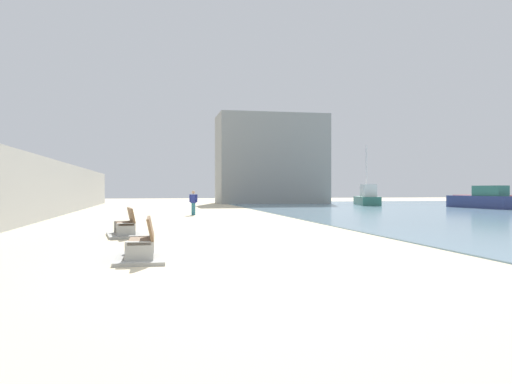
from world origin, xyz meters
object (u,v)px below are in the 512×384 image
at_px(bench_far, 125,230).
at_px(boat_mid_bay, 367,197).
at_px(bench_near, 142,250).
at_px(boat_distant, 483,200).
at_px(person_walking, 193,201).
at_px(boat_nearest, 483,197).

bearing_deg(bench_far, boat_mid_bay, 53.59).
distance_m(bench_near, boat_distant, 37.25).
bearing_deg(person_walking, bench_far, -103.59).
bearing_deg(boat_distant, boat_nearest, 54.81).
distance_m(bench_near, person_walking, 20.05).
bearing_deg(bench_far, boat_distant, 35.64).
height_order(bench_near, boat_mid_bay, boat_mid_bay).
height_order(bench_near, bench_far, same).
relative_size(bench_far, boat_mid_bay, 0.35).
bearing_deg(boat_mid_bay, bench_far, -126.41).
height_order(bench_near, person_walking, person_walking).
height_order(bench_near, boat_distant, boat_distant).
bearing_deg(boat_distant, bench_far, -144.36).
bearing_deg(boat_distant, bench_near, -136.13).
distance_m(bench_near, boat_mid_bay, 40.69).
relative_size(person_walking, boat_nearest, 0.21).
xyz_separation_m(person_walking, boat_distant, (24.21, 5.95, -0.13)).
height_order(boat_nearest, boat_distant, boat_nearest).
height_order(bench_far, boat_mid_bay, boat_mid_bay).
bearing_deg(bench_near, person_walking, 82.44).
bearing_deg(person_walking, bench_near, -97.56).
distance_m(person_walking, boat_mid_bay, 23.57).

